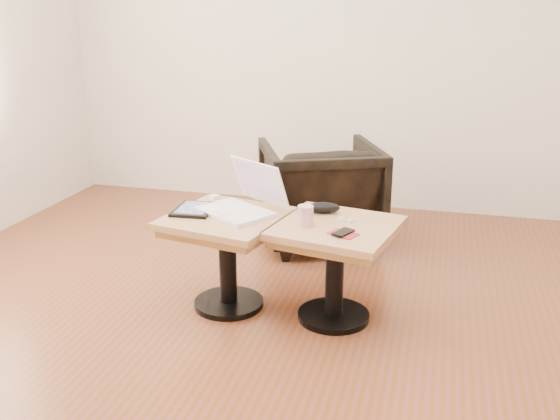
% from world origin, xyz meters
% --- Properties ---
extents(room_shell, '(4.52, 4.52, 2.71)m').
position_xyz_m(room_shell, '(0.00, 0.00, 1.35)').
color(room_shell, brown).
rests_on(room_shell, ground).
extents(side_table_left, '(0.65, 0.65, 0.50)m').
position_xyz_m(side_table_left, '(-0.35, 0.36, 0.37)').
color(side_table_left, black).
rests_on(side_table_left, ground).
extents(side_table_right, '(0.65, 0.65, 0.50)m').
position_xyz_m(side_table_right, '(0.21, 0.36, 0.37)').
color(side_table_right, black).
rests_on(side_table_right, ground).
extents(laptop, '(0.49, 0.48, 0.25)m').
position_xyz_m(laptop, '(-0.28, 0.43, 0.55)').
color(laptop, white).
rests_on(laptop, side_table_left).
extents(tablet, '(0.21, 0.26, 0.02)m').
position_xyz_m(tablet, '(-0.52, 0.38, 0.51)').
color(tablet, black).
rests_on(tablet, side_table_left).
extents(charging_adapter, '(0.06, 0.06, 0.03)m').
position_xyz_m(charging_adapter, '(-0.49, 0.58, 0.51)').
color(charging_adapter, white).
rests_on(charging_adapter, side_table_left).
extents(glasses_case, '(0.19, 0.11, 0.05)m').
position_xyz_m(glasses_case, '(0.11, 0.51, 0.53)').
color(glasses_case, black).
rests_on(glasses_case, side_table_right).
extents(striped_cup, '(0.08, 0.08, 0.10)m').
position_xyz_m(striped_cup, '(0.07, 0.31, 0.55)').
color(striped_cup, '#BC446F').
rests_on(striped_cup, side_table_right).
extents(earbuds_tangle, '(0.08, 0.05, 0.02)m').
position_xyz_m(earbuds_tangle, '(0.24, 0.42, 0.51)').
color(earbuds_tangle, white).
rests_on(earbuds_tangle, side_table_right).
extents(phone_on_sleeve, '(0.15, 0.13, 0.02)m').
position_xyz_m(phone_on_sleeve, '(0.26, 0.23, 0.51)').
color(phone_on_sleeve, maroon).
rests_on(phone_on_sleeve, side_table_right).
extents(armchair, '(0.95, 0.96, 0.67)m').
position_xyz_m(armchair, '(-0.08, 1.39, 0.33)').
color(armchair, black).
rests_on(armchair, ground).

